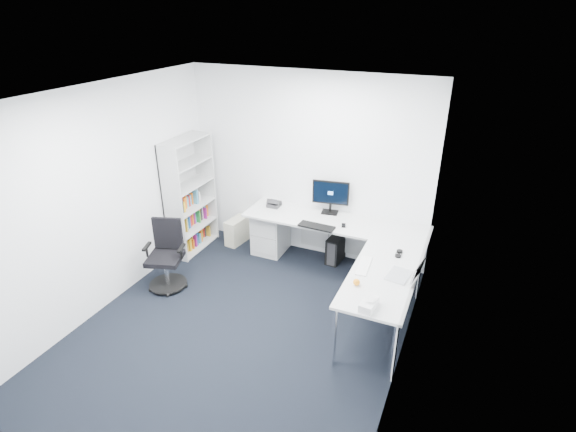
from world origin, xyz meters
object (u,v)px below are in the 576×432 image
at_px(l_desk, 325,256).
at_px(task_chair, 165,257).
at_px(monitor, 330,197).
at_px(laptop, 400,267).
at_px(bookshelf, 190,196).

distance_m(l_desk, task_chair, 2.14).
distance_m(monitor, laptop, 1.77).
bearing_deg(monitor, task_chair, -146.48).
bearing_deg(l_desk, bookshelf, 178.68).
relative_size(task_chair, monitor, 1.79).
xyz_separation_m(l_desk, bookshelf, (-2.17, 0.05, 0.50)).
bearing_deg(task_chair, bookshelf, 87.52).
height_order(bookshelf, monitor, bookshelf).
bearing_deg(bookshelf, laptop, -12.99).
relative_size(bookshelf, monitor, 3.37).
bearing_deg(monitor, bookshelf, -174.51).
bearing_deg(laptop, bookshelf, 176.29).
relative_size(l_desk, task_chair, 2.76).
height_order(bookshelf, task_chair, bookshelf).
relative_size(bookshelf, task_chair, 1.88).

